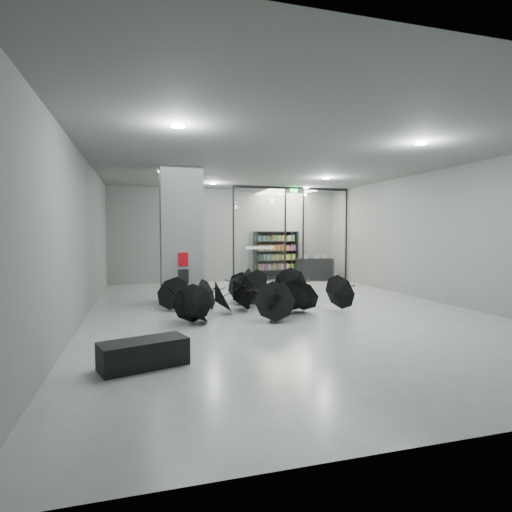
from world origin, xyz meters
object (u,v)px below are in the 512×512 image
object	(u,v)px
shop_counter	(314,269)
bench	(144,353)
column	(181,236)
bookshelf	(276,256)
umbrella_cluster	(253,299)

from	to	relation	value
shop_counter	bench	bearing A→B (deg)	-114.70
column	shop_counter	bearing A→B (deg)	33.86
bookshelf	umbrella_cluster	distance (m)	7.10
bookshelf	shop_counter	size ratio (longest dim) A/B	1.33
umbrella_cluster	column	bearing A→B (deg)	136.07
bookshelf	bench	bearing A→B (deg)	-125.28
bench	umbrella_cluster	world-z (taller)	umbrella_cluster
bookshelf	shop_counter	world-z (taller)	bookshelf
column	bench	distance (m)	6.17
bench	bookshelf	world-z (taller)	bookshelf
shop_counter	umbrella_cluster	bearing A→B (deg)	-115.44
shop_counter	umbrella_cluster	distance (m)	7.35
column	shop_counter	size ratio (longest dim) A/B	2.46
column	bookshelf	world-z (taller)	column
bookshelf	umbrella_cluster	world-z (taller)	bookshelf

